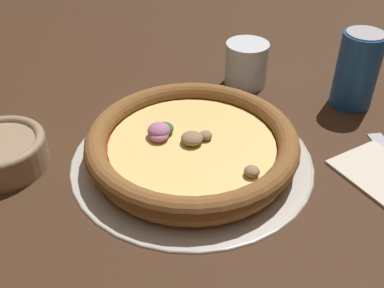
% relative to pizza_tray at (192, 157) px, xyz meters
% --- Properties ---
extents(ground_plane, '(3.00, 3.00, 0.00)m').
position_rel_pizza_tray_xyz_m(ground_plane, '(0.00, 0.00, -0.00)').
color(ground_plane, '#3D2616').
extents(pizza_tray, '(0.34, 0.34, 0.01)m').
position_rel_pizza_tray_xyz_m(pizza_tray, '(0.00, 0.00, 0.00)').
color(pizza_tray, '#B7B2A8').
rests_on(pizza_tray, ground_plane).
extents(pizza, '(0.29, 0.29, 0.04)m').
position_rel_pizza_tray_xyz_m(pizza, '(0.00, 0.00, 0.02)').
color(pizza, tan).
rests_on(pizza, pizza_tray).
extents(bowl_near, '(0.12, 0.12, 0.04)m').
position_rel_pizza_tray_xyz_m(bowl_near, '(0.21, 0.14, 0.02)').
color(bowl_near, '#9E8466').
rests_on(bowl_near, ground_plane).
extents(drinking_cup, '(0.07, 0.07, 0.08)m').
position_rel_pizza_tray_xyz_m(drinking_cup, '(0.03, -0.24, 0.03)').
color(drinking_cup, silver).
rests_on(drinking_cup, ground_plane).
extents(beverage_can, '(0.07, 0.07, 0.12)m').
position_rel_pizza_tray_xyz_m(beverage_can, '(-0.14, -0.26, 0.06)').
color(beverage_can, '#194C99').
rests_on(beverage_can, ground_plane).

